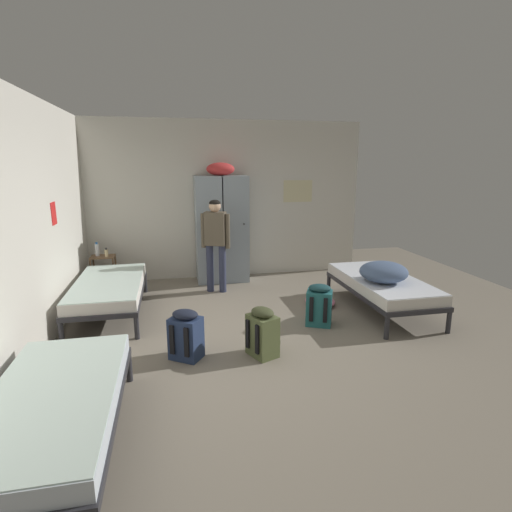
% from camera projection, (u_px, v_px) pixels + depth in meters
% --- Properties ---
extents(ground_plane, '(9.02, 9.02, 0.00)m').
position_uv_depth(ground_plane, '(261.00, 337.00, 4.90)').
color(ground_plane, gray).
extents(room_backdrop, '(4.99, 5.70, 2.80)m').
position_uv_depth(room_backdrop, '(148.00, 212.00, 5.60)').
color(room_backdrop, beige).
rests_on(room_backdrop, ground_plane).
extents(locker_bank, '(0.90, 0.55, 2.07)m').
position_uv_depth(locker_bank, '(222.00, 227.00, 7.07)').
color(locker_bank, '#8C99A3').
rests_on(locker_bank, ground_plane).
extents(shelf_unit, '(0.38, 0.30, 0.57)m').
position_uv_depth(shelf_unit, '(104.00, 269.00, 6.68)').
color(shelf_unit, brown).
rests_on(shelf_unit, ground_plane).
extents(bed_left_front, '(0.90, 1.90, 0.49)m').
position_uv_depth(bed_left_front, '(53.00, 405.00, 2.88)').
color(bed_left_front, '#28282D').
rests_on(bed_left_front, ground_plane).
extents(bed_left_rear, '(0.90, 1.90, 0.49)m').
position_uv_depth(bed_left_rear, '(109.00, 288.00, 5.57)').
color(bed_left_rear, '#28282D').
rests_on(bed_left_rear, ground_plane).
extents(bed_right, '(0.90, 1.90, 0.49)m').
position_uv_depth(bed_right, '(382.00, 284.00, 5.73)').
color(bed_right, '#28282D').
rests_on(bed_right, ground_plane).
extents(bedding_heap, '(0.65, 0.62, 0.28)m').
position_uv_depth(bedding_heap, '(384.00, 272.00, 5.46)').
color(bedding_heap, slate).
rests_on(bedding_heap, bed_right).
extents(person_traveler, '(0.45, 0.29, 1.50)m').
position_uv_depth(person_traveler, '(216.00, 237.00, 6.45)').
color(person_traveler, '#2D334C').
rests_on(person_traveler, ground_plane).
extents(water_bottle, '(0.06, 0.06, 0.23)m').
position_uv_depth(water_bottle, '(97.00, 250.00, 6.61)').
color(water_bottle, white).
rests_on(water_bottle, shelf_unit).
extents(lotion_bottle, '(0.06, 0.06, 0.14)m').
position_uv_depth(lotion_bottle, '(106.00, 253.00, 6.60)').
color(lotion_bottle, beige).
rests_on(lotion_bottle, shelf_unit).
extents(backpack_olive, '(0.40, 0.39, 0.55)m').
position_uv_depth(backpack_olive, '(263.00, 333.00, 4.40)').
color(backpack_olive, '#566038').
rests_on(backpack_olive, ground_plane).
extents(backpack_navy, '(0.40, 0.41, 0.55)m').
position_uv_depth(backpack_navy, '(186.00, 335.00, 4.34)').
color(backpack_navy, navy).
rests_on(backpack_navy, ground_plane).
extents(backpack_teal, '(0.39, 0.40, 0.55)m').
position_uv_depth(backpack_teal, '(319.00, 306.00, 5.24)').
color(backpack_teal, '#23666B').
rests_on(backpack_teal, ground_plane).
extents(clothes_pile_pink, '(0.43, 0.50, 0.13)m').
position_uv_depth(clothes_pile_pink, '(320.00, 301.00, 5.99)').
color(clothes_pile_pink, pink).
rests_on(clothes_pile_pink, ground_plane).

